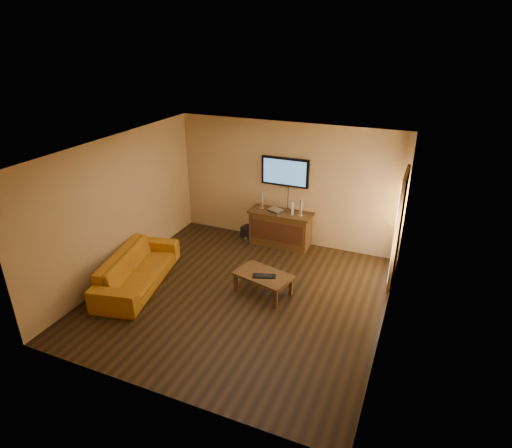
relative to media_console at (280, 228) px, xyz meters
The scene contains 14 objects.
ground_plane 2.26m from the media_console, 89.05° to the right, with size 5.00×5.00×0.00m, color black.
room_walls 2.06m from the media_console, 88.68° to the right, with size 5.00×5.00×5.00m.
french_door 2.63m from the media_console, 11.99° to the right, with size 0.07×1.02×2.22m.
media_console is the anchor object (origin of this frame).
television 1.26m from the media_console, 90.00° to the left, with size 1.06×0.08×0.63m.
coffee_table 2.00m from the media_console, 78.92° to the right, with size 1.12×0.83×0.39m.
sofa 3.22m from the media_console, 126.34° to the right, with size 2.20×0.64×0.86m, color #B66F14.
speaker_left 0.73m from the media_console, behind, with size 0.10×0.10×0.38m.
speaker_right 0.72m from the media_console, ahead, with size 0.10×0.10×0.37m.
av_receiver 0.44m from the media_console, 150.75° to the right, with size 0.31×0.22×0.07m, color silver.
game_console 0.57m from the media_console, ahead, with size 0.05×0.16×0.23m, color white.
subwoofer 0.85m from the media_console, behind, with size 0.26×0.26×0.26m, color black.
bottle 0.82m from the media_console, 156.24° to the right, with size 0.07×0.07×0.20m.
keyboard 2.07m from the media_console, 78.08° to the right, with size 0.44×0.27×0.02m.
Camera 1 is at (2.80, -5.91, 4.40)m, focal length 30.00 mm.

